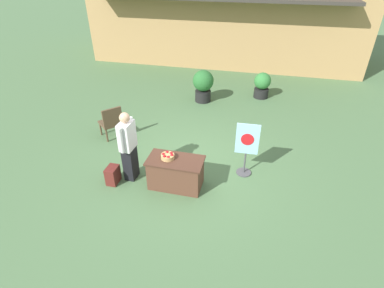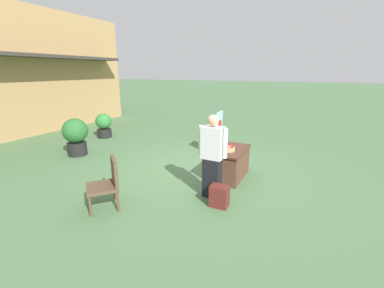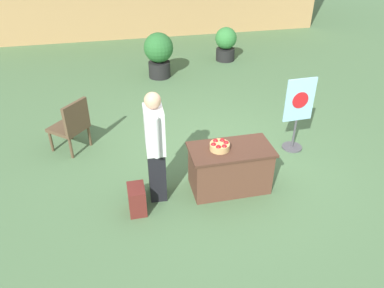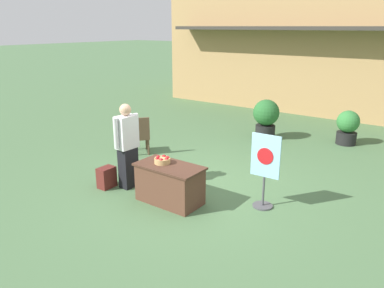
# 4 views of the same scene
# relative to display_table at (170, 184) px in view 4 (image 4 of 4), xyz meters

# --- Properties ---
(ground_plane) EXTENTS (120.00, 120.00, 0.00)m
(ground_plane) POSITION_rel_display_table_xyz_m (0.03, 0.77, -0.36)
(ground_plane) COLOR #4C7047
(storefront_building) EXTENTS (12.38, 5.57, 4.90)m
(storefront_building) POSITION_rel_display_table_xyz_m (-0.48, 10.60, 2.09)
(storefront_building) COLOR tan
(storefront_building) RESTS_ON ground_plane
(display_table) EXTENTS (1.24, 0.66, 0.72)m
(display_table) POSITION_rel_display_table_xyz_m (0.00, 0.00, 0.00)
(display_table) COLOR brown
(display_table) RESTS_ON ground_plane
(apple_basket) EXTENTS (0.29, 0.29, 0.13)m
(apple_basket) POSITION_rel_display_table_xyz_m (-0.17, 0.01, 0.42)
(apple_basket) COLOR tan
(apple_basket) RESTS_ON display_table
(person_visitor) EXTENTS (0.28, 0.61, 1.70)m
(person_visitor) POSITION_rel_display_table_xyz_m (-1.11, 0.05, 0.51)
(person_visitor) COLOR black
(person_visitor) RESTS_ON ground_plane
(backpack) EXTENTS (0.24, 0.34, 0.42)m
(backpack) POSITION_rel_display_table_xyz_m (-1.44, -0.24, -0.15)
(backpack) COLOR maroon
(backpack) RESTS_ON ground_plane
(poster_board) EXTENTS (0.53, 0.36, 1.35)m
(poster_board) POSITION_rel_display_table_xyz_m (1.47, 0.83, 0.36)
(poster_board) COLOR #4C4C51
(poster_board) RESTS_ON ground_plane
(patio_chair) EXTENTS (0.78, 0.78, 0.97)m
(patio_chair) POSITION_rel_display_table_xyz_m (-2.37, 1.63, 0.17)
(patio_chair) COLOR brown
(patio_chair) RESTS_ON ground_plane
(potted_plant_far_right) EXTENTS (0.60, 0.60, 0.93)m
(potted_plant_far_right) POSITION_rel_display_table_xyz_m (1.63, 5.61, 0.13)
(potted_plant_far_right) COLOR black
(potted_plant_far_right) RESTS_ON ground_plane
(potted_plant_near_right) EXTENTS (0.74, 0.74, 1.14)m
(potted_plant_near_right) POSITION_rel_display_table_xyz_m (-0.39, 4.76, 0.27)
(potted_plant_near_right) COLOR black
(potted_plant_near_right) RESTS_ON ground_plane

